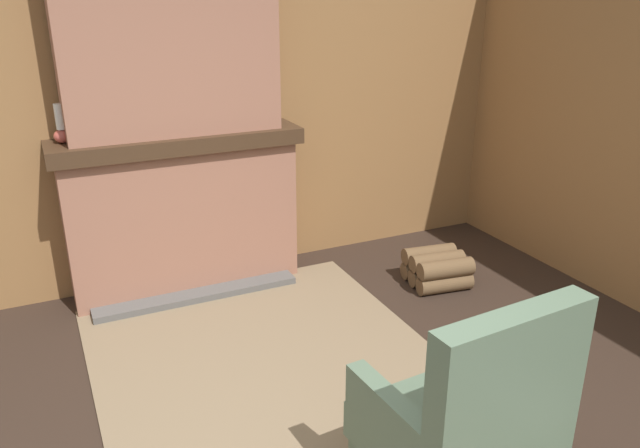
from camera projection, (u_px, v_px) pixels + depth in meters
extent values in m
cube|color=olive|center=(168.00, 109.00, 4.50)|extent=(0.06, 6.14, 2.63)
cube|color=#93604C|center=(184.00, 220.00, 4.60)|extent=(0.37, 1.65, 1.07)
cube|color=black|center=(190.00, 241.00, 4.52)|extent=(0.08, 0.86, 0.60)
cube|color=#565451|center=(198.00, 296.00, 4.56)|extent=(0.16, 1.48, 0.06)
cube|color=#3D2819|center=(178.00, 141.00, 4.38)|extent=(0.47, 1.75, 0.11)
cube|color=#93604C|center=(168.00, 27.00, 4.11)|extent=(0.33, 1.45, 1.43)
cube|color=#7A664C|center=(324.00, 443.00, 3.13)|extent=(3.89, 2.02, 0.01)
cube|color=#516651|center=(453.00, 434.00, 2.71)|extent=(0.70, 0.76, 0.18)
cube|color=#516651|center=(508.00, 388.00, 2.35)|extent=(0.17, 0.73, 0.64)
cube|color=#516651|center=(393.00, 419.00, 2.52)|extent=(0.59, 0.13, 0.20)
cube|color=#516651|center=(508.00, 374.00, 2.81)|extent=(0.59, 0.13, 0.20)
cylinder|color=#332319|center=(458.00, 433.00, 3.17)|extent=(0.05, 0.05, 0.06)
cylinder|color=brown|center=(428.00, 268.00, 4.92)|extent=(0.20, 0.44, 0.14)
cylinder|color=brown|center=(436.00, 275.00, 4.79)|extent=(0.20, 0.44, 0.14)
cylinder|color=brown|center=(445.00, 283.00, 4.67)|extent=(0.20, 0.44, 0.14)
cylinder|color=brown|center=(429.00, 254.00, 4.87)|extent=(0.20, 0.44, 0.14)
cylinder|color=brown|center=(437.00, 261.00, 4.75)|extent=(0.20, 0.44, 0.14)
cylinder|color=brown|center=(446.00, 269.00, 4.62)|extent=(0.20, 0.44, 0.14)
ellipsoid|color=#B24C42|center=(63.00, 136.00, 4.09)|extent=(0.11, 0.11, 0.09)
cylinder|color=white|center=(60.00, 116.00, 4.04)|extent=(0.06, 0.06, 0.17)
cube|color=gray|center=(261.00, 115.00, 4.63)|extent=(0.14, 0.25, 0.14)
cube|color=silver|center=(265.00, 116.00, 4.56)|extent=(0.01, 0.04, 0.02)
cylinder|color=#336093|center=(162.00, 115.00, 4.34)|extent=(0.07, 0.26, 0.26)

